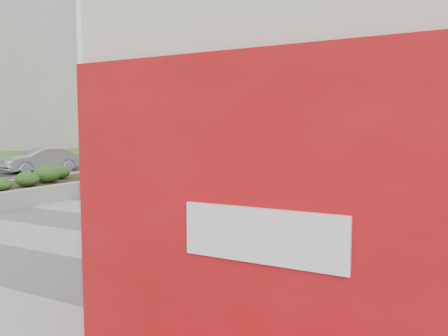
% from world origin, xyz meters
% --- Properties ---
extents(ground, '(160.00, 160.00, 0.00)m').
position_xyz_m(ground, '(0.00, 0.00, 0.00)').
color(ground, gray).
rests_on(ground, ground).
extents(walkway, '(8.00, 36.00, 0.01)m').
position_xyz_m(walkway, '(0.00, 3.00, 0.01)').
color(walkway, '#A8A8AD').
rests_on(walkway, ground).
extents(building, '(6.04, 24.08, 8.00)m').
position_xyz_m(building, '(6.98, 8.98, 3.98)').
color(building, beige).
rests_on(building, ground).
extents(planter, '(3.00, 18.00, 0.90)m').
position_xyz_m(planter, '(-5.50, 7.00, 0.42)').
color(planter, '#9E9EA0').
rests_on(planter, ground).
extents(traffic_signal_near, '(0.33, 0.28, 4.20)m').
position_xyz_m(traffic_signal_near, '(-7.23, 17.50, 2.76)').
color(traffic_signal_near, black).
rests_on(traffic_signal_near, ground).
extents(traffic_signal_far, '(0.33, 0.28, 4.20)m').
position_xyz_m(traffic_signal_far, '(-16.43, 17.00, 2.76)').
color(traffic_signal_far, black).
rests_on(traffic_signal_far, ground).
extents(distant_bldg_north_l, '(16.00, 12.00, 20.00)m').
position_xyz_m(distant_bldg_north_l, '(-5.00, 55.00, 10.00)').
color(distant_bldg_north_l, '#ADAAA3').
rests_on(distant_bldg_north_l, ground).
extents(manhole_cover, '(0.44, 0.44, 0.01)m').
position_xyz_m(manhole_cover, '(0.50, 3.00, 0.00)').
color(manhole_cover, '#595654').
rests_on(manhole_cover, ground).
extents(skateboarder, '(0.50, 0.74, 1.33)m').
position_xyz_m(skateboarder, '(-0.02, 3.39, 0.68)').
color(skateboarder, beige).
rests_on(skateboarder, ground).
extents(car_silver, '(2.52, 4.36, 1.36)m').
position_xyz_m(car_silver, '(-13.01, 10.69, 0.68)').
color(car_silver, '#ADB0B5').
rests_on(car_silver, ground).
extents(car_dark, '(2.15, 4.96, 1.42)m').
position_xyz_m(car_dark, '(-8.50, 19.31, 0.71)').
color(car_dark, black).
rests_on(car_dark, ground).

